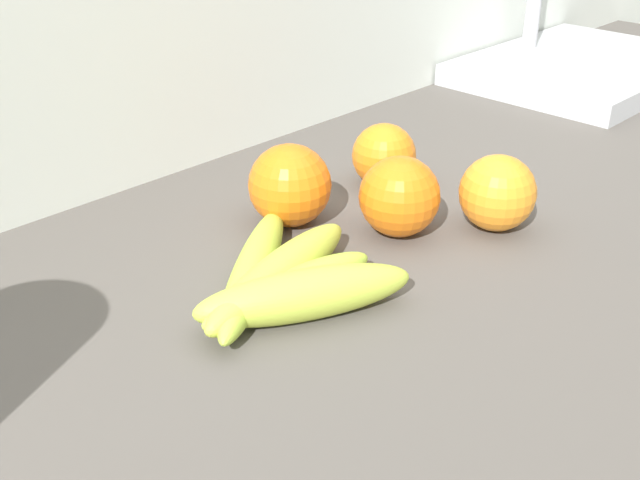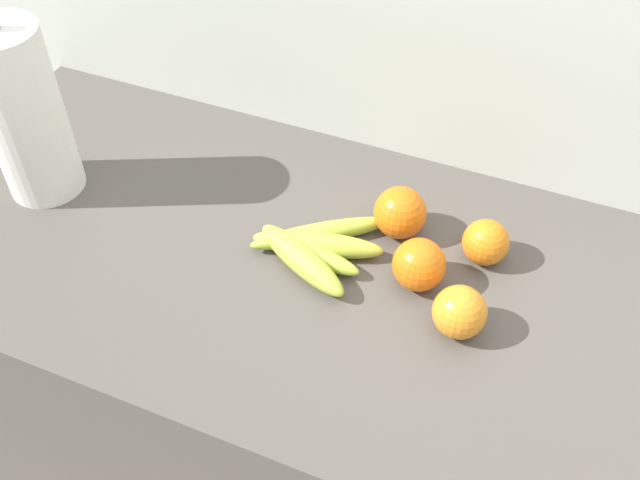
% 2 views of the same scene
% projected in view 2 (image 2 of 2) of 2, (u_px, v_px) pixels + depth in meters
% --- Properties ---
extents(counter, '(1.87, 0.61, 0.90)m').
position_uv_depth(counter, '(442.00, 468.00, 1.33)').
color(counter, '#514C47').
rests_on(counter, ground).
extents(wall_back, '(2.27, 0.06, 1.30)m').
position_uv_depth(wall_back, '(502.00, 270.00, 1.39)').
color(wall_back, silver).
rests_on(wall_back, ground).
extents(banana_bunch, '(0.20, 0.20, 0.04)m').
position_uv_depth(banana_bunch, '(312.00, 248.00, 1.07)').
color(banana_bunch, '#AFC23F').
rests_on(banana_bunch, counter).
extents(orange_back_right, '(0.07, 0.07, 0.07)m').
position_uv_depth(orange_back_right, '(486.00, 242.00, 1.06)').
color(orange_back_right, orange).
rests_on(orange_back_right, counter).
extents(orange_center, '(0.08, 0.08, 0.08)m').
position_uv_depth(orange_center, '(419.00, 265.00, 1.02)').
color(orange_center, orange).
rests_on(orange_center, counter).
extents(orange_back_left, '(0.07, 0.07, 0.07)m').
position_uv_depth(orange_back_left, '(460.00, 312.00, 0.96)').
color(orange_back_left, orange).
rests_on(orange_back_left, counter).
extents(orange_right, '(0.08, 0.08, 0.08)m').
position_uv_depth(orange_right, '(400.00, 213.00, 1.09)').
color(orange_right, orange).
rests_on(orange_right, counter).
extents(paper_towel_roll, '(0.12, 0.12, 0.32)m').
position_uv_depth(paper_towel_roll, '(24.00, 114.00, 1.10)').
color(paper_towel_roll, white).
rests_on(paper_towel_roll, counter).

